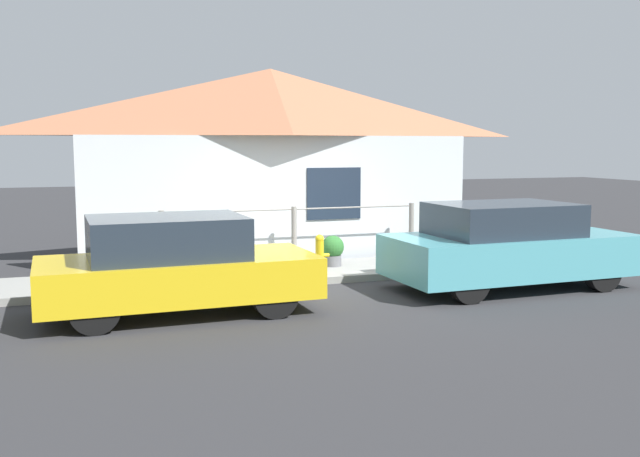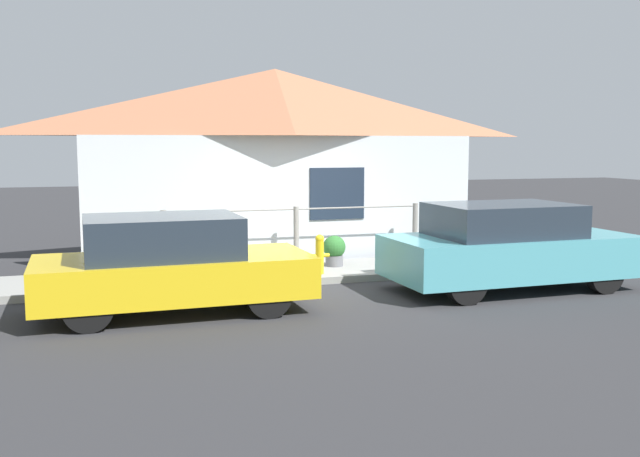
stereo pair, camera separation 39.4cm
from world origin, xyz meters
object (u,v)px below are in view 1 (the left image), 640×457
(car_left, at_px, (175,266))
(car_right, at_px, (508,246))
(fire_hydrant, at_px, (320,253))
(potted_plant_corner, at_px, (434,242))
(potted_plant_near_hydrant, at_px, (333,250))
(potted_plant_by_fence, at_px, (183,252))

(car_left, xyz_separation_m, car_right, (5.28, 0.00, 0.02))
(fire_hydrant, xyz_separation_m, potted_plant_corner, (2.70, 0.99, -0.05))
(potted_plant_near_hydrant, distance_m, potted_plant_corner, 2.24)
(fire_hydrant, relative_size, potted_plant_near_hydrant, 1.22)
(fire_hydrant, height_order, potted_plant_corner, fire_hydrant)
(fire_hydrant, distance_m, potted_plant_corner, 2.88)
(potted_plant_near_hydrant, bearing_deg, potted_plant_by_fence, 178.32)
(potted_plant_by_fence, xyz_separation_m, potted_plant_corner, (4.89, 0.24, -0.08))
(potted_plant_near_hydrant, bearing_deg, potted_plant_corner, 8.18)
(car_left, distance_m, car_right, 5.28)
(fire_hydrant, bearing_deg, car_right, -30.88)
(car_left, bearing_deg, fire_hydrant, 29.60)
(car_left, distance_m, potted_plant_near_hydrant, 3.86)
(potted_plant_by_fence, bearing_deg, car_right, -25.77)
(fire_hydrant, distance_m, potted_plant_near_hydrant, 0.83)
(potted_plant_near_hydrant, height_order, potted_plant_by_fence, potted_plant_by_fence)
(car_right, height_order, potted_plant_near_hydrant, car_right)
(car_left, relative_size, potted_plant_corner, 6.89)
(fire_hydrant, xyz_separation_m, potted_plant_by_fence, (-2.18, 0.75, 0.03))
(potted_plant_near_hydrant, bearing_deg, fire_hydrant, -125.93)
(car_right, distance_m, potted_plant_corner, 2.58)
(fire_hydrant, height_order, potted_plant_by_fence, fire_hydrant)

